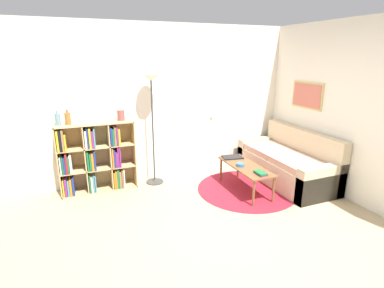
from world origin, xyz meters
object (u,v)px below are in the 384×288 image
coffee_table (246,168)px  bottle_middle (68,118)px  vase_on_shelf (121,115)px  bowl (240,165)px  floor_lamp (152,96)px  laptop (232,157)px  couch (289,164)px  bottle_left (58,119)px  bookshelf (95,158)px

coffee_table → bottle_middle: (-2.52, 0.90, 0.82)m
vase_on_shelf → bowl: bearing=-28.5°
floor_lamp → bottle_middle: floor_lamp is taller
coffee_table → laptop: size_ratio=3.01×
bottle_middle → vase_on_shelf: (0.77, 0.00, -0.01)m
bowl → couch: bearing=4.4°
floor_lamp → bottle_middle: size_ratio=8.17×
laptop → bottle_left: 2.80m
bookshelf → floor_lamp: 1.33m
coffee_table → floor_lamp: bearing=146.1°
couch → laptop: 1.00m
floor_lamp → coffee_table: (1.26, -0.85, -1.10)m
floor_lamp → coffee_table: 1.88m
couch → bowl: bearing=-175.6°
bottle_left → couch: bearing=-13.0°
laptop → bowl: size_ratio=2.94×
floor_lamp → coffee_table: bearing=-33.9°
floor_lamp → coffee_table: size_ratio=1.65×
floor_lamp → bowl: bearing=-35.7°
bottle_left → bottle_middle: (0.14, -0.00, 0.00)m
bookshelf → bowl: (2.11, -0.90, -0.09)m
bookshelf → laptop: bearing=-13.0°
floor_lamp → bottle_left: floor_lamp is taller
coffee_table → bowl: bowl is taller
couch → bottle_left: bearing=167.0°
laptop → bowl: bearing=-101.6°
vase_on_shelf → bottle_middle: bearing=-179.8°
bowl → bookshelf: bearing=156.8°
couch → laptop: size_ratio=4.94×
floor_lamp → laptop: 1.69m
couch → bottle_middle: bottle_middle is taller
floor_lamp → laptop: floor_lamp is taller
bookshelf → bottle_left: size_ratio=5.30×
floor_lamp → vase_on_shelf: floor_lamp is taller
coffee_table → bowl: (-0.09, 0.01, 0.07)m
bowl → bottle_middle: (-2.43, 0.90, 0.75)m
laptop → vase_on_shelf: bearing=163.9°
couch → bottle_middle: 3.65m
couch → bottle_middle: bearing=166.6°
floor_lamp → laptop: bearing=-19.4°
bottle_middle → vase_on_shelf: 0.77m
floor_lamp → laptop: (1.25, -0.44, -1.04)m
bookshelf → bowl: bookshelf is taller
floor_lamp → bottle_left: size_ratio=8.24×
bottle_left → bottle_middle: bottle_middle is taller
floor_lamp → vase_on_shelf: (-0.49, 0.06, -0.29)m
bookshelf → vase_on_shelf: bearing=-0.3°
bookshelf → bottle_middle: bottle_middle is taller
bookshelf → floor_lamp: size_ratio=0.64×
floor_lamp → bottle_left: 1.42m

